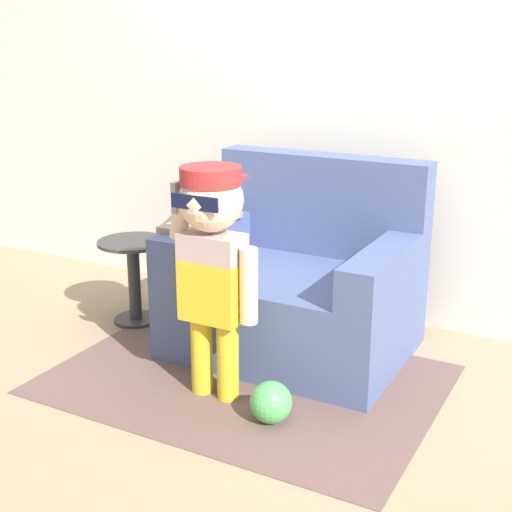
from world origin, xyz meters
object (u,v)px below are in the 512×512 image
object	(u,v)px
armchair	(297,287)
person_child	(213,248)
side_table	(134,273)
toy_ball	(271,402)

from	to	relation	value
armchair	person_child	distance (m)	0.74
person_child	armchair	bearing A→B (deg)	82.32
side_table	toy_ball	world-z (taller)	side_table
armchair	person_child	bearing A→B (deg)	-97.68
side_table	toy_ball	xyz separation A→B (m)	(1.15, -0.60, -0.19)
side_table	toy_ball	size ratio (longest dim) A/B	2.65
person_child	side_table	size ratio (longest dim) A/B	2.19
person_child	side_table	world-z (taller)	person_child
side_table	armchair	bearing A→B (deg)	8.07
armchair	side_table	world-z (taller)	armchair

